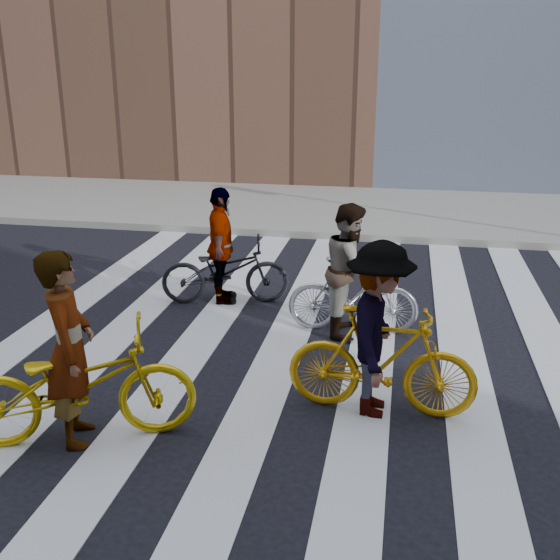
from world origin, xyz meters
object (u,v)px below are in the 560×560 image
(bike_silver_mid, at_px, (353,296))
(rider_left, at_px, (69,349))
(rider_mid, at_px, (350,269))
(rider_rear, at_px, (221,246))
(bike_yellow_right, at_px, (382,361))
(bike_yellow_left, at_px, (78,385))
(rider_right, at_px, (378,330))
(bike_dark_rear, at_px, (225,271))

(bike_silver_mid, height_order, rider_left, rider_left)
(rider_mid, height_order, rider_rear, rider_mid)
(bike_yellow_right, bearing_deg, bike_yellow_left, 112.79)
(bike_yellow_right, height_order, rider_rear, rider_rear)
(rider_left, xyz_separation_m, rider_mid, (2.30, 3.07, -0.07))
(rider_rear, bearing_deg, rider_right, -152.87)
(bike_silver_mid, xyz_separation_m, rider_mid, (-0.05, 0.00, 0.36))
(rider_left, xyz_separation_m, rider_rear, (0.36, 3.84, -0.07))
(bike_yellow_left, xyz_separation_m, bike_silver_mid, (2.30, 3.07, -0.06))
(bike_yellow_left, relative_size, bike_silver_mid, 1.27)
(bike_silver_mid, bearing_deg, bike_yellow_right, -169.24)
(rider_left, bearing_deg, rider_mid, -57.95)
(bike_yellow_left, bearing_deg, rider_left, 68.94)
(bike_silver_mid, distance_m, rider_right, 2.11)
(bike_silver_mid, xyz_separation_m, bike_yellow_right, (0.45, -2.03, 0.06))
(rider_mid, height_order, rider_right, rider_right)
(bike_yellow_right, relative_size, rider_mid, 1.09)
(bike_yellow_right, xyz_separation_m, rider_right, (-0.05, 0.00, 0.33))
(rider_right, relative_size, rider_rear, 1.05)
(bike_yellow_left, distance_m, rider_right, 2.92)
(bike_dark_rear, bearing_deg, rider_rear, 76.56)
(bike_silver_mid, relative_size, rider_mid, 0.98)
(bike_yellow_left, relative_size, bike_dark_rear, 1.16)
(bike_dark_rear, distance_m, rider_mid, 2.08)
(rider_right, bearing_deg, bike_silver_mid, 13.37)
(bike_yellow_right, distance_m, rider_rear, 3.73)
(rider_right, xyz_separation_m, rider_rear, (-2.40, 2.80, -0.04))
(bike_yellow_left, xyz_separation_m, bike_yellow_right, (2.75, 1.04, 0.00))
(bike_yellow_right, bearing_deg, rider_right, 92.16)
(bike_dark_rear, distance_m, rider_rear, 0.38)
(rider_right, bearing_deg, rider_mid, 14.73)
(bike_yellow_left, height_order, rider_rear, rider_rear)
(bike_silver_mid, relative_size, rider_rear, 0.99)
(bike_silver_mid, distance_m, bike_dark_rear, 2.09)
(bike_yellow_left, height_order, rider_left, rider_left)
(bike_silver_mid, bearing_deg, bike_yellow_left, 141.30)
(bike_silver_mid, distance_m, rider_left, 3.89)
(bike_yellow_left, height_order, bike_silver_mid, bike_yellow_left)
(bike_silver_mid, distance_m, bike_yellow_right, 2.08)
(rider_left, relative_size, rider_rear, 1.09)
(bike_yellow_right, distance_m, rider_right, 0.34)
(bike_silver_mid, height_order, rider_mid, rider_mid)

